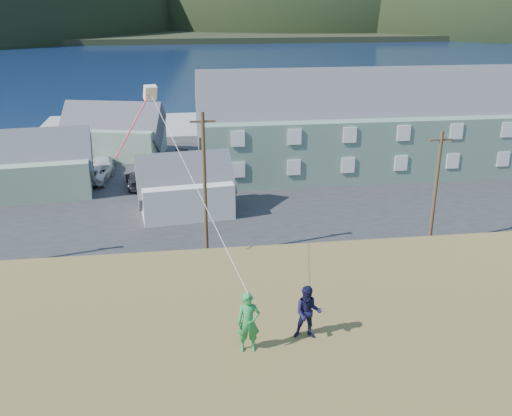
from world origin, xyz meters
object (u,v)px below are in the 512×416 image
at_px(kite_flyer_navy, 308,313).
at_px(shed_white, 185,187).
at_px(wharf, 145,128).
at_px(shed_palegreen_near, 36,166).
at_px(kite_flyer_green, 248,322).
at_px(lodge, 375,124).
at_px(shed_palegreen_far, 113,132).

bearing_deg(kite_flyer_navy, shed_white, 107.49).
height_order(wharf, shed_palegreen_near, shed_palegreen_near).
xyz_separation_m(wharf, shed_palegreen_near, (-8.14, -23.33, 2.17)).
distance_m(shed_white, kite_flyer_green, 30.17).
bearing_deg(shed_white, kite_flyer_navy, -90.65).
relative_size(kite_flyer_green, kite_flyer_navy, 1.08).
bearing_deg(shed_palegreen_near, kite_flyer_navy, -72.07).
height_order(lodge, shed_palegreen_near, lodge).
xyz_separation_m(shed_palegreen_near, shed_white, (12.78, -6.63, -0.30)).
bearing_deg(wharf, kite_flyer_green, -84.21).
distance_m(shed_palegreen_far, kite_flyer_green, 49.07).
distance_m(shed_palegreen_near, kite_flyer_navy, 39.58).
bearing_deg(kite_flyer_green, wharf, 97.59).
bearing_deg(shed_palegreen_near, kite_flyer_green, -74.73).
bearing_deg(shed_palegreen_far, kite_flyer_green, -65.58).
bearing_deg(shed_palegreen_far, shed_palegreen_near, -100.71).
distance_m(wharf, kite_flyer_green, 60.33).
height_order(shed_palegreen_far, kite_flyer_navy, kite_flyer_navy).
relative_size(shed_white, kite_flyer_navy, 4.86).
xyz_separation_m(lodge, shed_palegreen_near, (-31.50, -2.93, -2.06)).
distance_m(shed_palegreen_near, shed_white, 14.40).
bearing_deg(lodge, shed_white, -152.70).
distance_m(shed_palegreen_far, kite_flyer_navy, 49.03).
bearing_deg(shed_palegreen_near, shed_white, -33.55).
height_order(shed_white, shed_palegreen_far, shed_palegreen_far).
height_order(wharf, shed_palegreen_far, shed_palegreen_far).
bearing_deg(lodge, kite_flyer_green, -113.64).
xyz_separation_m(shed_palegreen_near, shed_palegreen_far, (5.45, 11.78, 0.11)).
distance_m(wharf, shed_palegreen_far, 12.07).
distance_m(shed_palegreen_near, shed_palegreen_far, 12.98).
height_order(lodge, shed_palegreen_far, lodge).
bearing_deg(shed_white, wharf, 91.90).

